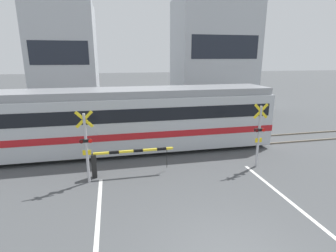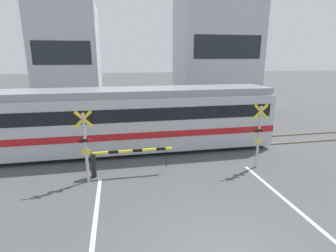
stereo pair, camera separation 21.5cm
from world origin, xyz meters
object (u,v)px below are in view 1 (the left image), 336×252
(crossing_barrier_near, at_px, (115,158))
(crossing_signal_left, at_px, (86,144))
(commuter_train, at_px, (135,118))
(crossing_barrier_far, at_px, (195,121))
(crossing_signal_right, at_px, (259,133))
(pedestrian, at_px, (136,109))

(crossing_barrier_near, bearing_deg, crossing_signal_left, -159.91)
(commuter_train, distance_m, crossing_barrier_far, 4.99)
(crossing_barrier_near, xyz_separation_m, crossing_signal_left, (-1.08, -0.39, 0.85))
(crossing_signal_left, xyz_separation_m, crossing_signal_right, (7.44, 0.00, 0.00))
(crossing_barrier_near, distance_m, crossing_barrier_far, 7.69)
(crossing_barrier_near, height_order, pedestrian, pedestrian)
(crossing_signal_left, bearing_deg, commuter_train, 57.36)
(crossing_barrier_near, xyz_separation_m, crossing_barrier_far, (5.29, 5.59, 0.00))
(crossing_signal_right, bearing_deg, commuter_train, 146.81)
(crossing_signal_left, relative_size, crossing_signal_right, 1.00)
(commuter_train, bearing_deg, crossing_barrier_far, 31.47)
(commuter_train, bearing_deg, crossing_signal_left, -122.64)
(crossing_signal_right, bearing_deg, crossing_barrier_near, 176.46)
(crossing_barrier_far, distance_m, pedestrian, 5.27)
(crossing_signal_right, bearing_deg, crossing_barrier_far, 100.21)
(commuter_train, height_order, crossing_barrier_far, commuter_train)
(crossing_barrier_far, relative_size, crossing_signal_left, 1.18)
(commuter_train, distance_m, crossing_signal_left, 4.08)
(commuter_train, relative_size, pedestrian, 8.77)
(crossing_signal_left, xyz_separation_m, pedestrian, (2.84, 9.89, -0.67))
(commuter_train, bearing_deg, pedestrian, 84.35)
(crossing_barrier_far, relative_size, pedestrian, 2.09)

